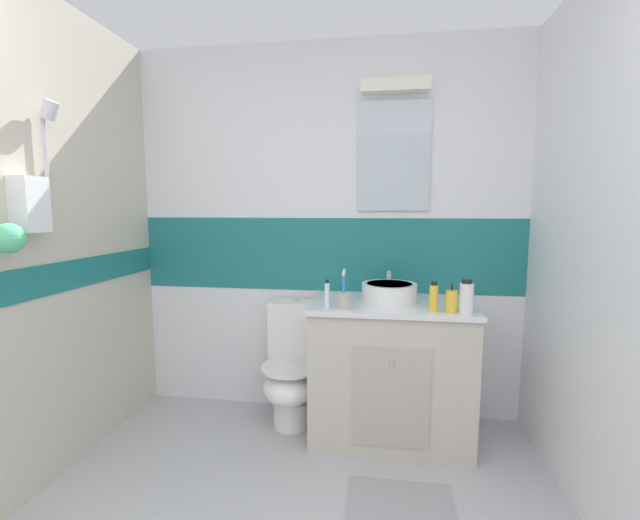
# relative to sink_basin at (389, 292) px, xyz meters

# --- Properties ---
(wall_back_tiled) EXTENTS (3.20, 0.20, 2.50)m
(wall_back_tiled) POSITION_rel_sink_basin_xyz_m (-0.42, 0.33, 0.35)
(wall_back_tiled) COLOR white
(wall_back_tiled) RESTS_ON ground_plane
(vanity_cabinet) EXTENTS (0.97, 0.60, 0.85)m
(vanity_cabinet) POSITION_rel_sink_basin_xyz_m (0.02, -0.00, -0.49)
(vanity_cabinet) COLOR beige
(vanity_cabinet) RESTS_ON ground_plane
(sink_basin) EXTENTS (0.33, 0.38, 0.17)m
(sink_basin) POSITION_rel_sink_basin_xyz_m (0.00, 0.00, 0.00)
(sink_basin) COLOR white
(sink_basin) RESTS_ON vanity_cabinet
(toilet) EXTENTS (0.37, 0.50, 0.81)m
(toilet) POSITION_rel_sink_basin_xyz_m (-0.61, 0.04, -0.54)
(toilet) COLOR white
(toilet) RESTS_ON ground_plane
(toothbrush_cup) EXTENTS (0.08, 0.08, 0.22)m
(toothbrush_cup) POSITION_rel_sink_basin_xyz_m (-0.25, -0.21, -0.01)
(toothbrush_cup) COLOR #B2ADA3
(toothbrush_cup) RESTS_ON vanity_cabinet
(soap_dispenser) EXTENTS (0.06, 0.06, 0.16)m
(soap_dispenser) POSITION_rel_sink_basin_xyz_m (0.33, -0.21, 0.00)
(soap_dispenser) COLOR yellow
(soap_dispenser) RESTS_ON vanity_cabinet
(toothpaste_tube_upright) EXTENTS (0.03, 0.03, 0.16)m
(toothpaste_tube_upright) POSITION_rel_sink_basin_xyz_m (-0.35, -0.20, 0.01)
(toothpaste_tube_upright) COLOR white
(toothpaste_tube_upright) RESTS_ON vanity_cabinet
(deodorant_spray_can) EXTENTS (0.05, 0.05, 0.16)m
(deodorant_spray_can) POSITION_rel_sink_basin_xyz_m (0.24, -0.19, 0.02)
(deodorant_spray_can) COLOR yellow
(deodorant_spray_can) RESTS_ON vanity_cabinet
(mouthwash_bottle) EXTENTS (0.07, 0.07, 0.18)m
(mouthwash_bottle) POSITION_rel_sink_basin_xyz_m (0.41, -0.22, 0.03)
(mouthwash_bottle) COLOR white
(mouthwash_bottle) RESTS_ON vanity_cabinet
(bath_mat) EXTENTS (0.51, 0.43, 0.01)m
(bath_mat) POSITION_rel_sink_basin_xyz_m (0.06, -0.68, -0.91)
(bath_mat) COLOR #99999E
(bath_mat) RESTS_ON ground_plane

